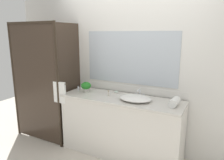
{
  "coord_description": "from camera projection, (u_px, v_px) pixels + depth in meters",
  "views": [
    {
      "loc": [
        1.23,
        -2.65,
        1.82
      ],
      "look_at": [
        -0.15,
        0.0,
        1.15
      ],
      "focal_mm": 33.53,
      "sensor_mm": 36.0,
      "label": 1
    }
  ],
  "objects": [
    {
      "name": "amenity_bottle_lotion",
      "position": [
        108.0,
        93.0,
        3.12
      ],
      "size": [
        0.03,
        0.03,
        0.08
      ],
      "color": "silver",
      "rests_on": "vanity_cabinet"
    },
    {
      "name": "faucet",
      "position": [
        140.0,
        95.0,
        3.06
      ],
      "size": [
        0.17,
        0.14,
        0.13
      ],
      "color": "silver",
      "rests_on": "vanity_cabinet"
    },
    {
      "name": "rolled_towel_near_edge",
      "position": [
        175.0,
        102.0,
        2.7
      ],
      "size": [
        0.12,
        0.23,
        0.11
      ],
      "primitive_type": "cylinder",
      "rotation": [
        1.57,
        0.0,
        -0.08
      ],
      "color": "white",
      "rests_on": "vanity_cabinet"
    },
    {
      "name": "sink_basin",
      "position": [
        135.0,
        98.0,
        2.91
      ],
      "size": [
        0.46,
        0.35,
        0.07
      ],
      "primitive_type": "ellipsoid",
      "color": "white",
      "rests_on": "vanity_cabinet"
    },
    {
      "name": "wall_back_with_mirror",
      "position": [
        131.0,
        67.0,
        3.26
      ],
      "size": [
        4.4,
        0.06,
        2.6
      ],
      "color": "silver",
      "rests_on": "ground_plane"
    },
    {
      "name": "amenity_bottle_body_wash",
      "position": [
        81.0,
        86.0,
        3.54
      ],
      "size": [
        0.03,
        0.03,
        0.08
      ],
      "color": "white",
      "rests_on": "vanity_cabinet"
    },
    {
      "name": "vanity_cabinet",
      "position": [
        121.0,
        126.0,
        3.16
      ],
      "size": [
        1.8,
        0.58,
        0.9
      ],
      "color": "silver",
      "rests_on": "ground_plane"
    },
    {
      "name": "soap_dish",
      "position": [
        116.0,
        92.0,
        3.28
      ],
      "size": [
        0.1,
        0.07,
        0.04
      ],
      "color": "silver",
      "rests_on": "vanity_cabinet"
    },
    {
      "name": "shower_enclosure",
      "position": [
        46.0,
        83.0,
        3.44
      ],
      "size": [
        1.2,
        0.59,
        2.0
      ],
      "color": "#2D2319",
      "rests_on": "ground_plane"
    },
    {
      "name": "amenity_bottle_conditioner",
      "position": [
        78.0,
        88.0,
        3.41
      ],
      "size": [
        0.02,
        0.02,
        0.09
      ],
      "color": "silver",
      "rests_on": "vanity_cabinet"
    },
    {
      "name": "potted_plant",
      "position": [
        86.0,
        86.0,
        3.32
      ],
      "size": [
        0.16,
        0.16,
        0.16
      ],
      "color": "beige",
      "rests_on": "vanity_cabinet"
    },
    {
      "name": "ground_plane",
      "position": [
        121.0,
        153.0,
        3.25
      ],
      "size": [
        8.0,
        8.0,
        0.0
      ],
      "primitive_type": "plane",
      "color": "beige"
    }
  ]
}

